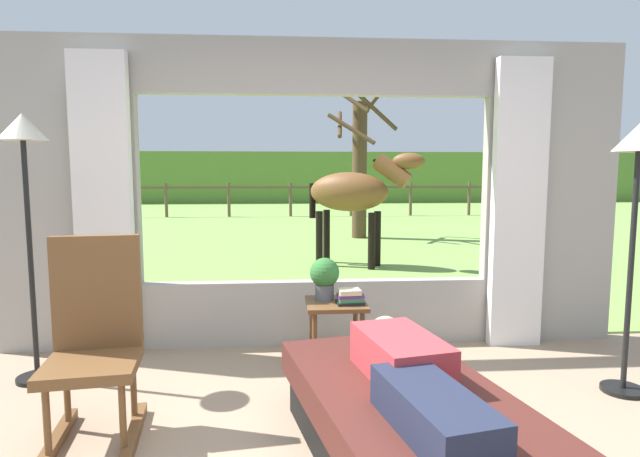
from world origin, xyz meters
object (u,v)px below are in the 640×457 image
(reclining_person, at_px, (410,372))
(horse, at_px, (354,193))
(side_table, at_px, (336,314))
(potted_plant, at_px, (325,276))
(book_stack, at_px, (350,297))
(recliner_sofa, at_px, (406,427))
(floor_lamp_right, at_px, (637,177))
(floor_lamp_left, at_px, (25,167))
(pasture_tree, at_px, (359,162))
(rocking_chair, at_px, (95,341))

(reclining_person, relative_size, horse, 0.81)
(side_table, bearing_deg, horse, 80.31)
(potted_plant, distance_m, book_stack, 0.25)
(recliner_sofa, height_order, horse, horse)
(side_table, bearing_deg, recliner_sofa, -80.89)
(floor_lamp_right, bearing_deg, recliner_sofa, -154.87)
(floor_lamp_left, xyz_separation_m, horse, (2.85, 4.17, -0.35))
(recliner_sofa, relative_size, horse, 1.04)
(reclining_person, xyz_separation_m, floor_lamp_right, (1.68, 0.84, 0.92))
(potted_plant, height_order, pasture_tree, pasture_tree)
(reclining_person, height_order, side_table, reclining_person)
(floor_lamp_left, xyz_separation_m, floor_lamp_right, (4.03, -0.50, -0.07))
(recliner_sofa, relative_size, floor_lamp_right, 1.03)
(floor_lamp_right, distance_m, horse, 4.83)
(rocking_chair, bearing_deg, horse, 59.59)
(horse, xyz_separation_m, pasture_tree, (0.60, 3.41, 0.52))
(side_table, height_order, floor_lamp_left, floor_lamp_left)
(recliner_sofa, height_order, side_table, side_table)
(horse, bearing_deg, floor_lamp_right, 39.88)
(potted_plant, relative_size, pasture_tree, 0.09)
(book_stack, relative_size, horse, 0.11)
(reclining_person, xyz_separation_m, pasture_tree, (1.09, 8.92, 1.15))
(horse, bearing_deg, floor_lamp_left, -8.67)
(rocking_chair, xyz_separation_m, floor_lamp_right, (3.32, 0.32, 0.90))
(potted_plant, relative_size, horse, 0.18)
(floor_lamp_right, xyz_separation_m, pasture_tree, (-0.59, 8.08, 0.23))
(reclining_person, relative_size, pasture_tree, 0.41)
(floor_lamp_left, height_order, floor_lamp_right, floor_lamp_left)
(book_stack, height_order, floor_lamp_left, floor_lamp_left)
(book_stack, bearing_deg, reclining_person, -84.91)
(potted_plant, bearing_deg, floor_lamp_right, -16.65)
(reclining_person, height_order, floor_lamp_left, floor_lamp_left)
(side_table, xyz_separation_m, floor_lamp_right, (1.89, -0.53, 1.02))
(reclining_person, bearing_deg, horse, 73.16)
(side_table, bearing_deg, reclining_person, -81.21)
(reclining_person, distance_m, pasture_tree, 9.06)
(rocking_chair, distance_m, horse, 5.46)
(reclining_person, bearing_deg, pasture_tree, 71.33)
(potted_plant, bearing_deg, floor_lamp_left, -177.51)
(rocking_chair, bearing_deg, pasture_tree, 64.77)
(reclining_person, bearing_deg, recliner_sofa, 78.31)
(floor_lamp_left, bearing_deg, horse, 55.68)
(floor_lamp_left, relative_size, horse, 1.06)
(floor_lamp_left, distance_m, floor_lamp_right, 4.06)
(rocking_chair, height_order, book_stack, rocking_chair)
(reclining_person, xyz_separation_m, horse, (0.50, 5.51, 0.63))
(side_table, bearing_deg, pasture_tree, 80.22)
(side_table, height_order, horse, horse)
(pasture_tree, bearing_deg, book_stack, -99.00)
(floor_lamp_left, bearing_deg, floor_lamp_right, -7.07)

